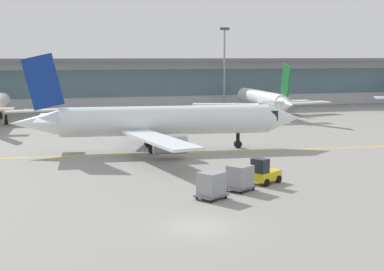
{
  "coord_description": "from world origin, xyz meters",
  "views": [
    {
      "loc": [
        -8.71,
        -30.89,
        10.07
      ],
      "look_at": [
        4.05,
        16.83,
        3.0
      ],
      "focal_mm": 52.18,
      "sensor_mm": 36.0,
      "label": 1
    }
  ],
  "objects_px": {
    "cargo_dolly_lead": "(240,177)",
    "apron_light_mast_2": "(224,65)",
    "cargo_dolly_trailing": "(211,184)",
    "gate_airplane_2": "(262,99)",
    "baggage_tug": "(264,173)",
    "taxiing_regional_jet": "(163,121)"
  },
  "relations": [
    {
      "from": "taxiing_regional_jet",
      "to": "baggage_tug",
      "type": "relative_size",
      "value": 10.65
    },
    {
      "from": "cargo_dolly_lead",
      "to": "apron_light_mast_2",
      "type": "distance_m",
      "value": 65.18
    },
    {
      "from": "cargo_dolly_lead",
      "to": "cargo_dolly_trailing",
      "type": "xyz_separation_m",
      "value": [
        -2.8,
        -1.81,
        0.0
      ]
    },
    {
      "from": "gate_airplane_2",
      "to": "cargo_dolly_trailing",
      "type": "bearing_deg",
      "value": 156.89
    },
    {
      "from": "taxiing_regional_jet",
      "to": "cargo_dolly_lead",
      "type": "relative_size",
      "value": 11.91
    },
    {
      "from": "gate_airplane_2",
      "to": "baggage_tug",
      "type": "xyz_separation_m",
      "value": [
        -19.72,
        -49.08,
        -1.78
      ]
    },
    {
      "from": "cargo_dolly_lead",
      "to": "apron_light_mast_2",
      "type": "height_order",
      "value": "apron_light_mast_2"
    },
    {
      "from": "taxiing_regional_jet",
      "to": "cargo_dolly_trailing",
      "type": "height_order",
      "value": "taxiing_regional_jet"
    },
    {
      "from": "taxiing_regional_jet",
      "to": "baggage_tug",
      "type": "xyz_separation_m",
      "value": [
        4.35,
        -17.69,
        -2.22
      ]
    },
    {
      "from": "cargo_dolly_lead",
      "to": "cargo_dolly_trailing",
      "type": "height_order",
      "value": "same"
    },
    {
      "from": "taxiing_regional_jet",
      "to": "cargo_dolly_lead",
      "type": "bearing_deg",
      "value": -80.09
    },
    {
      "from": "cargo_dolly_trailing",
      "to": "baggage_tug",
      "type": "bearing_deg",
      "value": -0.0
    },
    {
      "from": "taxiing_regional_jet",
      "to": "baggage_tug",
      "type": "distance_m",
      "value": 18.35
    },
    {
      "from": "taxiing_regional_jet",
      "to": "cargo_dolly_trailing",
      "type": "relative_size",
      "value": 11.91
    },
    {
      "from": "taxiing_regional_jet",
      "to": "cargo_dolly_trailing",
      "type": "xyz_separation_m",
      "value": [
        -1.06,
        -21.18,
        -2.06
      ]
    },
    {
      "from": "cargo_dolly_trailing",
      "to": "cargo_dolly_lead",
      "type": "bearing_deg",
      "value": 0.0
    },
    {
      "from": "taxiing_regional_jet",
      "to": "apron_light_mast_2",
      "type": "distance_m",
      "value": 47.64
    },
    {
      "from": "apron_light_mast_2",
      "to": "taxiing_regional_jet",
      "type": "bearing_deg",
      "value": -116.15
    },
    {
      "from": "taxiing_regional_jet",
      "to": "apron_light_mast_2",
      "type": "bearing_deg",
      "value": 68.63
    },
    {
      "from": "taxiing_regional_jet",
      "to": "cargo_dolly_lead",
      "type": "height_order",
      "value": "taxiing_regional_jet"
    },
    {
      "from": "gate_airplane_2",
      "to": "cargo_dolly_lead",
      "type": "bearing_deg",
      "value": 158.69
    },
    {
      "from": "gate_airplane_2",
      "to": "baggage_tug",
      "type": "height_order",
      "value": "gate_airplane_2"
    }
  ]
}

